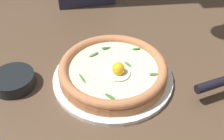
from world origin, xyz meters
name	(u,v)px	position (x,y,z in m)	size (l,w,h in m)	color
ground_plane	(115,85)	(0.00, 0.00, -0.01)	(2.40, 2.40, 0.03)	brown
pizza_plate	(112,78)	(-0.01, 0.00, 0.01)	(0.31, 0.31, 0.01)	white
pizza	(112,70)	(-0.01, 0.00, 0.03)	(0.27, 0.27, 0.06)	#BC7444
side_bowl	(14,80)	(-0.11, -0.23, 0.02)	(0.11, 0.11, 0.03)	black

